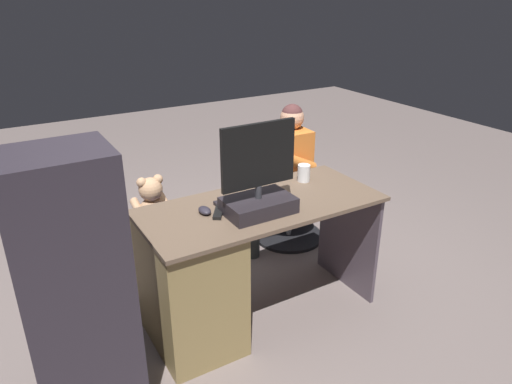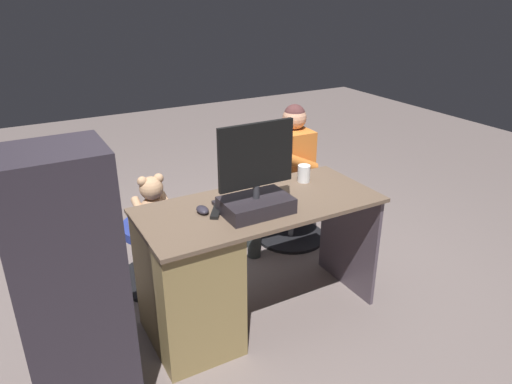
# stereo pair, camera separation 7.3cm
# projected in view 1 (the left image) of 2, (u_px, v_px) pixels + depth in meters

# --- Properties ---
(ground_plane) EXTENTS (10.00, 10.00, 0.00)m
(ground_plane) POSITION_uv_depth(u_px,v_px,m) (232.00, 282.00, 3.25)
(ground_plane) COLOR slate
(desk) EXTENTS (1.37, 0.61, 0.75)m
(desk) POSITION_uv_depth(u_px,v_px,m) (206.00, 275.00, 2.62)
(desk) COLOR brown
(desk) RESTS_ON ground_plane
(monitor) EXTENTS (0.42, 0.24, 0.49)m
(monitor) POSITION_uv_depth(u_px,v_px,m) (258.00, 188.00, 2.49)
(monitor) COLOR #252126
(monitor) RESTS_ON desk
(keyboard) EXTENTS (0.42, 0.14, 0.02)m
(keyboard) POSITION_uv_depth(u_px,v_px,m) (252.00, 199.00, 2.67)
(keyboard) COLOR black
(keyboard) RESTS_ON desk
(computer_mouse) EXTENTS (0.06, 0.10, 0.04)m
(computer_mouse) POSITION_uv_depth(u_px,v_px,m) (205.00, 210.00, 2.52)
(computer_mouse) COLOR #292630
(computer_mouse) RESTS_ON desk
(cup) EXTENTS (0.08, 0.08, 0.11)m
(cup) POSITION_uv_depth(u_px,v_px,m) (304.00, 173.00, 2.93)
(cup) COLOR white
(cup) RESTS_ON desk
(tv_remote) EXTENTS (0.12, 0.15, 0.02)m
(tv_remote) POSITION_uv_depth(u_px,v_px,m) (218.00, 212.00, 2.52)
(tv_remote) COLOR black
(tv_remote) RESTS_ON desk
(office_chair_teddy) EXTENTS (0.57, 0.57, 0.43)m
(office_chair_teddy) POSITION_uv_depth(u_px,v_px,m) (157.00, 250.00, 3.17)
(office_chair_teddy) COLOR black
(office_chair_teddy) RESTS_ON ground_plane
(teddy_bear) EXTENTS (0.23, 0.23, 0.34)m
(teddy_bear) POSITION_uv_depth(u_px,v_px,m) (151.00, 202.00, 3.04)
(teddy_bear) COLOR tan
(teddy_bear) RESTS_ON office_chair_teddy
(visitor_chair) EXTENTS (0.54, 0.54, 0.43)m
(visitor_chair) POSITION_uv_depth(u_px,v_px,m) (289.00, 208.00, 3.73)
(visitor_chair) COLOR black
(visitor_chair) RESTS_ON ground_plane
(person) EXTENTS (0.56, 0.49, 1.08)m
(person) POSITION_uv_depth(u_px,v_px,m) (281.00, 166.00, 3.53)
(person) COLOR orange
(person) RESTS_ON ground_plane
(equipment_rack) EXTENTS (0.44, 0.36, 1.30)m
(equipment_rack) POSITION_uv_depth(u_px,v_px,m) (76.00, 295.00, 2.03)
(equipment_rack) COLOR #2C262F
(equipment_rack) RESTS_ON ground_plane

